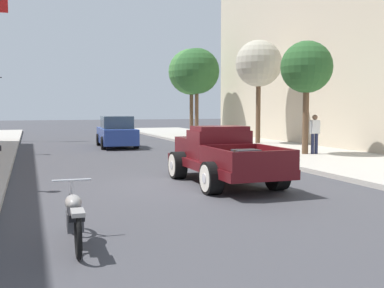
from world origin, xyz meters
name	(u,v)px	position (x,y,z in m)	size (l,w,h in m)	color
ground_plane	(183,185)	(0.00, 0.00, 0.00)	(140.00, 140.00, 0.00)	#3D3D42
hotrod_truck_maroon	(220,156)	(1.11, 0.02, 0.75)	(2.21, 4.95, 1.58)	#510F14
motorcycle_parked	(74,216)	(-3.29, -4.74, 0.44)	(0.62, 2.12, 0.93)	black
car_background_blue	(117,133)	(0.45, 12.66, 0.77)	(2.03, 4.38, 1.65)	#284293
pedestrian_sidewalk_right	(315,132)	(7.42, 4.84, 1.09)	(0.53, 0.22, 1.65)	#232847
street_tree_nearest	(307,68)	(7.06, 4.98, 3.74)	(2.16, 2.16, 4.72)	brown
street_tree_second	(259,64)	(8.00, 11.13, 4.47)	(2.54, 2.54, 5.62)	brown
street_tree_third	(197,71)	(7.35, 19.29, 4.65)	(3.23, 3.23, 6.14)	brown
street_tree_farthest	(191,72)	(7.30, 20.30, 4.68)	(3.33, 3.33, 6.21)	brown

